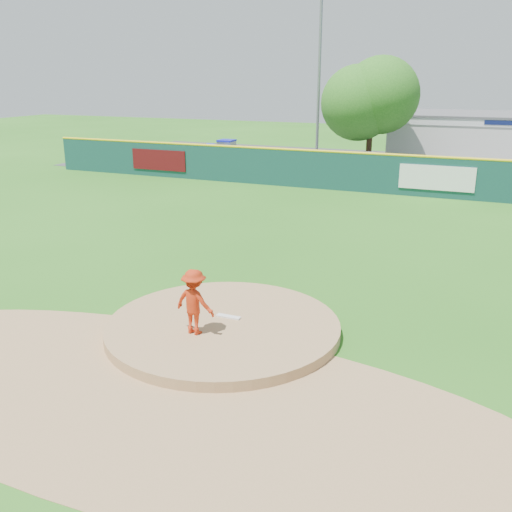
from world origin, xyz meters
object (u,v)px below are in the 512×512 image
at_px(pitcher, 194,302).
at_px(deciduous_tree, 372,96).
at_px(playground_slide, 226,152).
at_px(pool_building_grp, 508,139).
at_px(van, 375,164).
at_px(light_pole_left, 319,71).

bearing_deg(pitcher, deciduous_tree, -79.32).
bearing_deg(playground_slide, pool_building_grp, 23.91).
height_order(pitcher, pool_building_grp, pool_building_grp).
bearing_deg(deciduous_tree, van, -67.02).
xyz_separation_m(deciduous_tree, light_pole_left, (-4.00, 2.00, 1.50)).
relative_size(van, playground_slide, 1.73).
xyz_separation_m(pool_building_grp, playground_slide, (-17.57, -7.79, -0.84)).
height_order(van, playground_slide, playground_slide).
xyz_separation_m(playground_slide, light_pole_left, (5.57, 2.79, 5.23)).
height_order(pitcher, van, pitcher).
bearing_deg(pool_building_grp, pitcher, -100.93).
distance_m(pool_building_grp, playground_slide, 19.23).
relative_size(pool_building_grp, deciduous_tree, 2.07).
distance_m(deciduous_tree, light_pole_left, 4.72).
bearing_deg(deciduous_tree, pool_building_grp, 41.16).
bearing_deg(light_pole_left, playground_slide, -153.34).
bearing_deg(playground_slide, deciduous_tree, 4.75).
relative_size(pool_building_grp, light_pole_left, 1.38).
distance_m(pitcher, van, 23.85).
distance_m(pitcher, deciduous_tree, 26.05).
bearing_deg(deciduous_tree, playground_slide, -175.25).
bearing_deg(pitcher, light_pole_left, -71.48).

